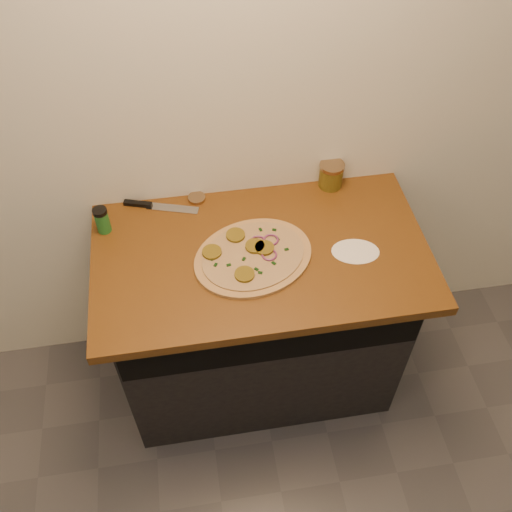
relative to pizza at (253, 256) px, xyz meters
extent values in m
cube|color=silver|center=(0.03, 0.36, 0.44)|extent=(4.00, 0.02, 2.70)
cube|color=black|center=(0.03, 0.06, -0.48)|extent=(1.10, 0.60, 0.86)
cube|color=brown|center=(0.03, 0.03, -0.03)|extent=(1.20, 0.70, 0.04)
cylinder|color=tan|center=(0.00, 0.00, 0.00)|extent=(0.54, 0.54, 0.01)
cylinder|color=#CAC085|center=(0.00, 0.00, 0.01)|extent=(0.47, 0.47, 0.01)
cylinder|color=brown|center=(0.04, 0.02, 0.01)|extent=(0.07, 0.07, 0.01)
cylinder|color=brown|center=(0.01, 0.03, 0.01)|extent=(0.07, 0.07, 0.01)
cylinder|color=brown|center=(-0.04, -0.09, 0.01)|extent=(0.07, 0.07, 0.01)
cylinder|color=brown|center=(-0.05, 0.10, 0.01)|extent=(0.07, 0.07, 0.01)
cylinder|color=brown|center=(-0.14, 0.03, 0.01)|extent=(0.07, 0.07, 0.01)
torus|color=#712A5D|center=(0.03, 0.05, 0.01)|extent=(0.06, 0.06, 0.01)
torus|color=#712A5D|center=(0.07, 0.05, 0.01)|extent=(0.06, 0.06, 0.01)
torus|color=#712A5D|center=(0.06, -0.01, 0.01)|extent=(0.06, 0.06, 0.01)
cube|color=black|center=(0.00, -0.07, 0.01)|extent=(0.02, 0.02, 0.00)
cube|color=black|center=(-0.09, -0.04, 0.01)|extent=(0.02, 0.01, 0.00)
cube|color=black|center=(0.02, 0.04, 0.01)|extent=(0.02, 0.02, 0.00)
cube|color=black|center=(-0.14, 0.00, 0.01)|extent=(0.02, 0.02, 0.00)
cube|color=black|center=(0.05, 0.11, 0.01)|extent=(0.01, 0.02, 0.00)
cube|color=black|center=(0.10, 0.06, 0.01)|extent=(0.01, 0.02, 0.00)
cube|color=black|center=(-0.13, -0.03, 0.01)|extent=(0.02, 0.02, 0.00)
cube|color=black|center=(0.02, 0.06, 0.01)|extent=(0.02, 0.02, 0.00)
cube|color=black|center=(0.10, 0.10, 0.01)|extent=(0.02, 0.02, 0.00)
cube|color=black|center=(0.07, -0.05, 0.01)|extent=(0.02, 0.02, 0.00)
cube|color=black|center=(-0.03, -0.02, 0.01)|extent=(0.02, 0.02, 0.00)
cube|color=black|center=(0.01, -0.09, 0.01)|extent=(0.02, 0.02, 0.00)
cube|color=black|center=(0.12, 0.00, 0.01)|extent=(0.02, 0.01, 0.00)
cube|color=#B7BAC1|center=(-0.26, 0.29, -0.01)|extent=(0.20, 0.09, 0.00)
cube|color=black|center=(-0.39, 0.33, 0.00)|extent=(0.11, 0.05, 0.02)
cylinder|color=#977958|center=(-0.17, 0.33, 0.00)|extent=(0.07, 0.07, 0.01)
cylinder|color=maroon|center=(0.36, 0.33, 0.03)|extent=(0.09, 0.09, 0.09)
cylinder|color=#977958|center=(0.36, 0.33, 0.09)|extent=(0.10, 0.10, 0.02)
cylinder|color=#216927|center=(-0.52, 0.22, 0.03)|extent=(0.05, 0.05, 0.09)
cylinder|color=black|center=(-0.52, 0.22, 0.09)|extent=(0.05, 0.05, 0.02)
cylinder|color=white|center=(0.37, -0.03, -0.01)|extent=(0.20, 0.20, 0.00)
camera|label=1|loc=(-0.20, -1.29, 1.51)|focal=40.00mm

